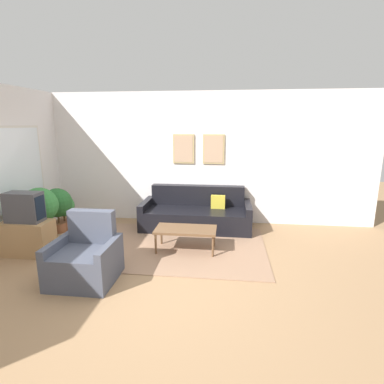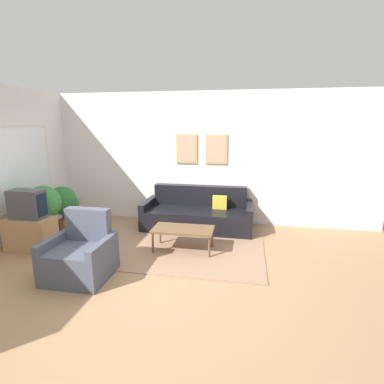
# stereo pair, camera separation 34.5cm
# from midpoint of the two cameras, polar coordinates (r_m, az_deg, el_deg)

# --- Properties ---
(ground_plane) EXTENTS (16.00, 16.00, 0.00)m
(ground_plane) POSITION_cam_midpoint_polar(r_m,az_deg,el_deg) (4.19, -7.63, -16.55)
(ground_plane) COLOR #997551
(area_rug) EXTENTS (2.93, 2.09, 0.01)m
(area_rug) POSITION_cam_midpoint_polar(r_m,az_deg,el_deg) (5.21, -1.03, -10.26)
(area_rug) COLOR #937056
(area_rug) RESTS_ON ground_plane
(wall_back) EXTENTS (8.00, 0.09, 2.70)m
(wall_back) POSITION_cam_midpoint_polar(r_m,az_deg,el_deg) (6.33, -0.26, 6.48)
(wall_back) COLOR silver
(wall_back) RESTS_ON ground_plane
(couch) EXTENTS (2.15, 0.90, 0.81)m
(couch) POSITION_cam_midpoint_polar(r_m,az_deg,el_deg) (6.03, 2.80, -4.30)
(couch) COLOR black
(couch) RESTS_ON ground_plane
(coffee_table) EXTENTS (0.99, 0.50, 0.38)m
(coffee_table) POSITION_cam_midpoint_polar(r_m,az_deg,el_deg) (4.93, 0.33, -7.33)
(coffee_table) COLOR brown
(coffee_table) RESTS_ON ground_plane
(tv_stand) EXTENTS (0.76, 0.40, 0.55)m
(tv_stand) POSITION_cam_midpoint_polar(r_m,az_deg,el_deg) (5.58, -26.81, -7.16)
(tv_stand) COLOR #A87F51
(tv_stand) RESTS_ON ground_plane
(tv) EXTENTS (0.55, 0.28, 0.47)m
(tv) POSITION_cam_midpoint_polar(r_m,az_deg,el_deg) (5.43, -27.32, -2.09)
(tv) COLOR #424247
(tv) RESTS_ON tv_stand
(armchair) EXTENTS (0.81, 0.76, 0.89)m
(armchair) POSITION_cam_midpoint_polar(r_m,az_deg,el_deg) (4.37, -18.30, -11.50)
(armchair) COLOR #474C5B
(armchair) RESTS_ON ground_plane
(potted_plant_tall) EXTENTS (0.60, 0.60, 1.01)m
(potted_plant_tall) POSITION_cam_midpoint_polar(r_m,az_deg,el_deg) (5.75, -24.96, -2.22)
(potted_plant_tall) COLOR #935638
(potted_plant_tall) RESTS_ON ground_plane
(potted_plant_by_window) EXTENTS (0.42, 0.42, 0.69)m
(potted_plant_by_window) POSITION_cam_midpoint_polar(r_m,az_deg,el_deg) (6.51, -21.07, -2.67)
(potted_plant_by_window) COLOR #935638
(potted_plant_by_window) RESTS_ON ground_plane
(potted_plant_small) EXTENTS (0.55, 0.55, 0.86)m
(potted_plant_small) POSITION_cam_midpoint_polar(r_m,az_deg,el_deg) (6.33, -22.11, -1.79)
(potted_plant_small) COLOR #935638
(potted_plant_small) RESTS_ON ground_plane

